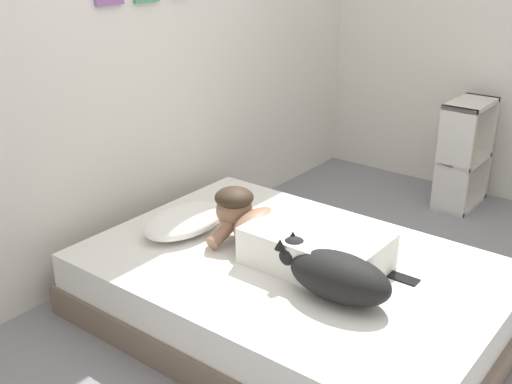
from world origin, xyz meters
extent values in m
plane|color=gray|center=(0.00, 0.00, 0.00)|extent=(12.22, 12.22, 0.00)
cube|color=silver|center=(0.00, 1.42, 1.25)|extent=(4.11, 0.10, 2.50)
cube|color=silver|center=(2.11, 0.18, 1.25)|extent=(0.10, 5.74, 2.50)
cube|color=#726051|center=(-0.18, 0.25, 0.08)|extent=(1.39, 2.01, 0.15)
cube|color=white|center=(-0.18, 0.25, 0.25)|extent=(1.35, 1.95, 0.18)
ellipsoid|color=white|center=(-0.26, 0.90, 0.39)|extent=(0.52, 0.32, 0.11)
cube|color=white|center=(-0.15, 0.14, 0.43)|extent=(0.42, 0.64, 0.18)
ellipsoid|color=#8C664C|center=(-0.15, 0.48, 0.45)|extent=(0.32, 0.20, 0.16)
sphere|color=#8C664C|center=(-0.15, 0.64, 0.49)|extent=(0.19, 0.19, 0.19)
ellipsoid|color=#332619|center=(-0.15, 0.64, 0.56)|extent=(0.20, 0.20, 0.10)
cylinder|color=#8C664C|center=(-0.25, 0.62, 0.42)|extent=(0.23, 0.07, 0.14)
cylinder|color=#8C664C|center=(-0.05, 0.62, 0.42)|extent=(0.23, 0.07, 0.14)
ellipsoid|color=black|center=(-0.33, -0.09, 0.44)|extent=(0.26, 0.48, 0.20)
sphere|color=black|center=(-0.30, 0.17, 0.46)|extent=(0.15, 0.15, 0.15)
cone|color=black|center=(-0.38, 0.19, 0.53)|extent=(0.05, 0.05, 0.05)
cone|color=black|center=(-0.28, 0.19, 0.53)|extent=(0.05, 0.05, 0.05)
cylinder|color=teal|center=(-0.11, 0.55, 0.37)|extent=(0.09, 0.09, 0.07)
torus|color=teal|center=(-0.05, 0.55, 0.37)|extent=(0.05, 0.01, 0.05)
cube|color=black|center=(-0.02, -0.25, 0.34)|extent=(0.07, 0.14, 0.01)
cube|color=silver|center=(1.55, 0.14, 0.38)|extent=(0.03, 0.24, 0.75)
cube|color=silver|center=(1.97, 0.14, 0.38)|extent=(0.03, 0.24, 0.75)
cube|color=silver|center=(1.76, 0.14, 0.01)|extent=(0.45, 0.24, 0.03)
cube|color=silver|center=(1.76, 0.14, 0.34)|extent=(0.45, 0.24, 0.03)
cube|color=silver|center=(1.76, 0.14, 0.73)|extent=(0.45, 0.24, 0.03)
cube|color=#3F8C59|center=(1.58, 0.14, 0.44)|extent=(0.03, 0.17, 0.18)
cube|color=#BF723F|center=(1.61, 0.14, 0.45)|extent=(0.04, 0.16, 0.20)
cube|color=#BF723F|center=(1.65, 0.14, 0.46)|extent=(0.03, 0.15, 0.21)
cube|color=gold|center=(1.69, 0.14, 0.46)|extent=(0.03, 0.15, 0.21)
camera|label=1|loc=(-2.42, -1.26, 1.81)|focal=44.36mm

